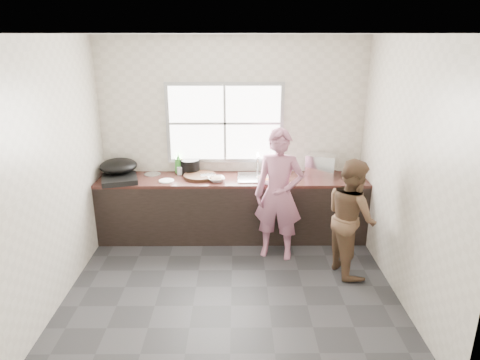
{
  "coord_description": "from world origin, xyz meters",
  "views": [
    {
      "loc": [
        0.07,
        -4.17,
        2.69
      ],
      "look_at": [
        0.1,
        0.65,
        1.05
      ],
      "focal_mm": 32.0,
      "sensor_mm": 36.0,
      "label": 1
    }
  ],
  "objects_px": {
    "person_side": "(351,217)",
    "cutting_board": "(200,176)",
    "plate_food": "(166,181)",
    "dish_rack": "(321,165)",
    "black_pot": "(190,166)",
    "burner": "(119,179)",
    "pot_lid_left": "(127,179)",
    "bowl_mince": "(216,179)",
    "bottle_brown_tall": "(182,166)",
    "wok": "(119,166)",
    "bottle_brown_short": "(190,168)",
    "glass_jar": "(180,171)",
    "bowl_crabs": "(266,181)",
    "pot_lid_right": "(153,174)",
    "bottle_green": "(179,163)",
    "bowl_held": "(265,181)",
    "woman": "(279,199)"
  },
  "relations": [
    {
      "from": "glass_jar",
      "to": "bottle_brown_tall",
      "type": "bearing_deg",
      "value": 73.71
    },
    {
      "from": "dish_rack",
      "to": "pot_lid_left",
      "type": "relative_size",
      "value": 1.78
    },
    {
      "from": "black_pot",
      "to": "plate_food",
      "type": "distance_m",
      "value": 0.46
    },
    {
      "from": "black_pot",
      "to": "dish_rack",
      "type": "bearing_deg",
      "value": -3.51
    },
    {
      "from": "bowl_mince",
      "to": "bowl_crabs",
      "type": "relative_size",
      "value": 1.08
    },
    {
      "from": "bowl_crabs",
      "to": "dish_rack",
      "type": "relative_size",
      "value": 0.52
    },
    {
      "from": "cutting_board",
      "to": "pot_lid_left",
      "type": "distance_m",
      "value": 0.97
    },
    {
      "from": "bottle_brown_tall",
      "to": "bottle_brown_short",
      "type": "height_order",
      "value": "bottle_brown_tall"
    },
    {
      "from": "bowl_mince",
      "to": "bottle_brown_tall",
      "type": "distance_m",
      "value": 0.62
    },
    {
      "from": "black_pot",
      "to": "pot_lid_left",
      "type": "distance_m",
      "value": 0.87
    },
    {
      "from": "black_pot",
      "to": "bottle_brown_tall",
      "type": "height_order",
      "value": "black_pot"
    },
    {
      "from": "bottle_green",
      "to": "glass_jar",
      "type": "bearing_deg",
      "value": -73.23
    },
    {
      "from": "woman",
      "to": "wok",
      "type": "distance_m",
      "value": 2.22
    },
    {
      "from": "plate_food",
      "to": "dish_rack",
      "type": "relative_size",
      "value": 0.51
    },
    {
      "from": "plate_food",
      "to": "pot_lid_right",
      "type": "xyz_separation_m",
      "value": [
        -0.24,
        0.29,
        -0.0
      ]
    },
    {
      "from": "cutting_board",
      "to": "bottle_brown_short",
      "type": "bearing_deg",
      "value": 125.15
    },
    {
      "from": "glass_jar",
      "to": "wok",
      "type": "xyz_separation_m",
      "value": [
        -0.81,
        -0.08,
        0.1
      ]
    },
    {
      "from": "bowl_held",
      "to": "pot_lid_left",
      "type": "relative_size",
      "value": 0.89
    },
    {
      "from": "bowl_crabs",
      "to": "bottle_brown_short",
      "type": "distance_m",
      "value": 1.12
    },
    {
      "from": "person_side",
      "to": "cutting_board",
      "type": "distance_m",
      "value": 2.07
    },
    {
      "from": "bowl_crabs",
      "to": "dish_rack",
      "type": "xyz_separation_m",
      "value": [
        0.77,
        0.33,
        0.11
      ]
    },
    {
      "from": "bowl_held",
      "to": "bottle_brown_tall",
      "type": "xyz_separation_m",
      "value": [
        -1.13,
        0.44,
        0.06
      ]
    },
    {
      "from": "pot_lid_left",
      "to": "pot_lid_right",
      "type": "bearing_deg",
      "value": 33.71
    },
    {
      "from": "person_side",
      "to": "plate_food",
      "type": "bearing_deg",
      "value": 57.76
    },
    {
      "from": "plate_food",
      "to": "bottle_green",
      "type": "xyz_separation_m",
      "value": [
        0.12,
        0.35,
        0.14
      ]
    },
    {
      "from": "bowl_held",
      "to": "black_pot",
      "type": "distance_m",
      "value": 1.11
    },
    {
      "from": "bottle_brown_short",
      "to": "glass_jar",
      "type": "bearing_deg",
      "value": -151.79
    },
    {
      "from": "bowl_held",
      "to": "burner",
      "type": "bearing_deg",
      "value": 177.86
    },
    {
      "from": "plate_food",
      "to": "dish_rack",
      "type": "height_order",
      "value": "dish_rack"
    },
    {
      "from": "bottle_brown_tall",
      "to": "burner",
      "type": "height_order",
      "value": "bottle_brown_tall"
    },
    {
      "from": "bottle_green",
      "to": "bottle_brown_tall",
      "type": "xyz_separation_m",
      "value": [
        0.04,
        0.01,
        -0.05
      ]
    },
    {
      "from": "person_side",
      "to": "burner",
      "type": "relative_size",
      "value": 3.12
    },
    {
      "from": "black_pot",
      "to": "bowl_crabs",
      "type": "bearing_deg",
      "value": -23.03
    },
    {
      "from": "plate_food",
      "to": "burner",
      "type": "relative_size",
      "value": 0.44
    },
    {
      "from": "bowl_crabs",
      "to": "pot_lid_right",
      "type": "relative_size",
      "value": 0.9
    },
    {
      "from": "cutting_board",
      "to": "pot_lid_left",
      "type": "relative_size",
      "value": 2.0
    },
    {
      "from": "person_side",
      "to": "dish_rack",
      "type": "xyz_separation_m",
      "value": [
        -0.17,
        1.05,
        0.31
      ]
    },
    {
      "from": "bowl_crabs",
      "to": "pot_lid_right",
      "type": "distance_m",
      "value": 1.59
    },
    {
      "from": "black_pot",
      "to": "pot_lid_right",
      "type": "relative_size",
      "value": 1.2
    },
    {
      "from": "bowl_mince",
      "to": "bottle_green",
      "type": "distance_m",
      "value": 0.65
    },
    {
      "from": "bottle_brown_short",
      "to": "plate_food",
      "type": "bearing_deg",
      "value": -128.05
    },
    {
      "from": "glass_jar",
      "to": "bowl_crabs",
      "type": "bearing_deg",
      "value": -17.26
    },
    {
      "from": "cutting_board",
      "to": "bowl_mince",
      "type": "relative_size",
      "value": 2.0
    },
    {
      "from": "bowl_held",
      "to": "black_pot",
      "type": "bearing_deg",
      "value": 156.64
    },
    {
      "from": "plate_food",
      "to": "wok",
      "type": "distance_m",
      "value": 0.72
    },
    {
      "from": "bowl_held",
      "to": "black_pot",
      "type": "relative_size",
      "value": 0.72
    },
    {
      "from": "bowl_crabs",
      "to": "bowl_held",
      "type": "xyz_separation_m",
      "value": [
        -0.02,
        0.0,
        -0.0
      ]
    },
    {
      "from": "black_pot",
      "to": "pot_lid_right",
      "type": "distance_m",
      "value": 0.53
    },
    {
      "from": "bottle_green",
      "to": "pot_lid_right",
      "type": "xyz_separation_m",
      "value": [
        -0.36,
        -0.06,
        -0.14
      ]
    },
    {
      "from": "bottle_brown_short",
      "to": "pot_lid_right",
      "type": "height_order",
      "value": "bottle_brown_short"
    }
  ]
}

